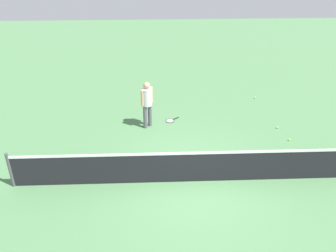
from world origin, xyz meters
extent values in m
plane|color=#4C7A4C|center=(0.00, 0.00, 0.00)|extent=(40.00, 40.00, 0.00)
cylinder|color=#4C4C51|center=(5.00, 0.00, 0.54)|extent=(0.09, 0.09, 1.07)
cube|color=black|center=(0.00, 0.00, 0.46)|extent=(10.00, 0.02, 0.91)
cube|color=white|center=(0.00, 0.00, 0.94)|extent=(10.00, 0.04, 0.06)
cylinder|color=#595960|center=(1.23, -3.31, 0.42)|extent=(0.20, 0.20, 0.85)
cylinder|color=#595960|center=(1.39, -3.16, 0.42)|extent=(0.20, 0.20, 0.85)
cylinder|color=white|center=(1.31, -3.24, 1.16)|extent=(0.48, 0.48, 0.62)
cylinder|color=tan|center=(1.15, -3.38, 1.18)|extent=(0.13, 0.13, 0.58)
cylinder|color=tan|center=(1.47, -3.09, 1.18)|extent=(0.13, 0.13, 0.58)
sphere|color=tan|center=(1.31, -3.24, 1.58)|extent=(0.32, 0.32, 0.23)
torus|color=black|center=(0.50, -3.60, 0.01)|extent=(0.44, 0.44, 0.02)
cylinder|color=silver|center=(0.50, -3.60, 0.01)|extent=(0.37, 0.37, 0.00)
cylinder|color=black|center=(0.28, -3.78, 0.02)|extent=(0.24, 0.20, 0.03)
sphere|color=#C6E033|center=(-3.13, -5.46, 0.03)|extent=(0.07, 0.07, 0.07)
sphere|color=#C6E033|center=(-3.43, -2.06, 0.03)|extent=(0.07, 0.07, 0.07)
sphere|color=#C6E033|center=(-3.29, -2.90, 0.03)|extent=(0.07, 0.07, 0.07)
camera|label=1|loc=(1.07, 8.19, 6.35)|focal=38.91mm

